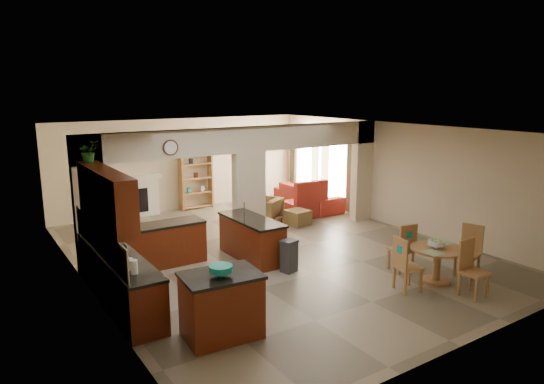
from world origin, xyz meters
TOP-DOWN VIEW (x-y plane):
  - floor at (0.00, 0.00)m, footprint 10.00×10.00m
  - ceiling at (0.00, 0.00)m, footprint 10.00×10.00m
  - wall_back at (0.00, 5.00)m, footprint 8.00×0.00m
  - wall_front at (0.00, -5.00)m, footprint 8.00×0.00m
  - wall_left at (-4.00, 0.00)m, footprint 0.00×10.00m
  - wall_right at (4.00, 0.00)m, footprint 0.00×10.00m
  - partition_left_pier at (-3.70, 1.00)m, footprint 0.60×0.25m
  - partition_center_pier at (0.00, 1.00)m, footprint 0.80×0.25m
  - partition_right_pier at (3.70, 1.00)m, footprint 0.60×0.25m
  - partition_header at (0.00, 1.00)m, footprint 8.00×0.25m
  - kitchen_counter at (-3.26, -0.25)m, footprint 2.52×3.29m
  - upper_cabinets at (-3.82, -0.80)m, footprint 0.35×2.40m
  - peninsula at (-0.60, -0.11)m, footprint 0.70×1.85m
  - wall_clock at (-2.00, 0.85)m, footprint 0.34×0.03m
  - rug at (1.20, 2.10)m, footprint 1.60×1.30m
  - fireplace at (-1.60, 4.83)m, footprint 1.60×0.35m
  - shelving_unit at (0.35, 4.82)m, footprint 1.00×0.32m
  - window_a at (3.97, 2.30)m, footprint 0.02×0.90m
  - window_b at (3.97, 4.00)m, footprint 0.02×0.90m
  - glazed_door at (3.97, 3.15)m, footprint 0.02×0.70m
  - drape_a_left at (3.93, 1.70)m, footprint 0.10×0.28m
  - drape_a_right at (3.93, 2.90)m, footprint 0.10×0.28m
  - drape_b_left at (3.93, 3.40)m, footprint 0.10×0.28m
  - drape_b_right at (3.93, 4.60)m, footprint 0.10×0.28m
  - ceiling_fan at (1.50, 3.00)m, footprint 1.00×1.00m
  - kitchen_island at (-2.75, -2.82)m, footprint 1.22×0.92m
  - teal_bowl at (-2.79, -2.89)m, footprint 0.35×0.35m
  - trash_can at (-0.38, -1.22)m, footprint 0.34×0.31m
  - dining_table at (1.67, -3.23)m, footprint 1.02×1.02m
  - fruit_bowl at (1.63, -3.21)m, footprint 0.31×0.31m
  - sofa at (3.30, 2.94)m, footprint 2.48×0.97m
  - chaise at (2.58, 2.21)m, footprint 1.13×0.94m
  - armchair at (1.17, 2.11)m, footprint 1.08×1.09m
  - ottoman at (1.85, 1.51)m, footprint 0.64×0.64m
  - plant at (-3.82, 0.16)m, footprint 0.43×0.40m
  - chair_north at (1.55, -2.51)m, footprint 0.47×0.47m
  - chair_east at (2.53, -3.33)m, footprint 0.52×0.52m
  - chair_south at (1.68, -3.93)m, footprint 0.43×0.43m
  - chair_west at (0.83, -3.16)m, footprint 0.50×0.50m

SIDE VIEW (x-z plane):
  - floor at x=0.00m, z-range 0.00..0.00m
  - rug at x=1.20m, z-range 0.00..0.01m
  - ottoman at x=1.85m, z-range 0.00..0.41m
  - chaise at x=2.58m, z-range 0.00..0.43m
  - trash_can at x=-0.38m, z-range 0.00..0.62m
  - sofa at x=3.30m, z-range 0.00..0.72m
  - armchair at x=1.17m, z-range 0.00..0.74m
  - peninsula at x=-0.60m, z-range 0.00..0.91m
  - kitchen_counter at x=-3.26m, z-range -0.27..1.20m
  - dining_table at x=1.67m, z-range 0.12..0.82m
  - kitchen_island at x=-2.75m, z-range 0.00..1.00m
  - chair_north at x=1.55m, z-range 0.04..1.07m
  - chair_east at x=2.53m, z-range 0.04..1.07m
  - chair_south at x=1.68m, z-range 0.04..1.07m
  - chair_west at x=0.83m, z-range 0.04..1.07m
  - fireplace at x=-1.60m, z-range 0.01..1.21m
  - fruit_bowl at x=1.63m, z-range 0.70..0.86m
  - shelving_unit at x=0.35m, z-range 0.00..1.80m
  - glazed_door at x=3.97m, z-range 0.00..2.10m
  - teal_bowl at x=-2.79m, z-range 0.99..1.16m
  - partition_center_pier at x=0.00m, z-range 0.00..2.20m
  - drape_a_left at x=3.93m, z-range 0.05..2.35m
  - drape_a_right at x=3.93m, z-range 0.05..2.35m
  - drape_b_left at x=3.93m, z-range 0.05..2.35m
  - drape_b_right at x=3.93m, z-range 0.05..2.35m
  - window_a at x=3.97m, z-range 0.25..2.15m
  - window_b at x=3.97m, z-range 0.25..2.15m
  - partition_left_pier at x=-3.70m, z-range 0.00..2.80m
  - partition_right_pier at x=3.70m, z-range 0.00..2.80m
  - wall_back at x=0.00m, z-range -2.60..5.40m
  - wall_front at x=0.00m, z-range -2.60..5.40m
  - wall_left at x=-4.00m, z-range -3.60..6.40m
  - wall_right at x=4.00m, z-range -3.60..6.40m
  - upper_cabinets at x=-3.82m, z-range 1.47..2.37m
  - wall_clock at x=-2.00m, z-range 2.28..2.62m
  - partition_header at x=0.00m, z-range 2.20..2.80m
  - ceiling_fan at x=1.50m, z-range 2.51..2.61m
  - plant at x=-3.82m, z-range 2.37..2.76m
  - ceiling at x=0.00m, z-range 2.80..2.80m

